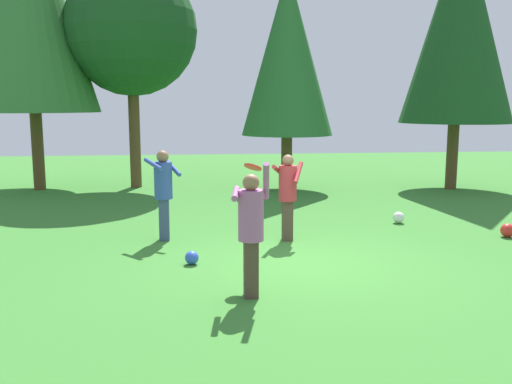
# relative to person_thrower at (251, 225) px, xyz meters

# --- Properties ---
(ground_plane) EXTENTS (40.00, 40.00, 0.00)m
(ground_plane) POSITION_rel_person_thrower_xyz_m (0.98, 1.49, -0.99)
(ground_plane) COLOR #387A2D
(person_thrower) EXTENTS (0.54, 0.59, 1.84)m
(person_thrower) POSITION_rel_person_thrower_xyz_m (0.00, 0.00, 0.00)
(person_thrower) COLOR #4C382D
(person_thrower) RESTS_ON ground_plane
(person_catcher) EXTENTS (0.65, 0.68, 1.64)m
(person_catcher) POSITION_rel_person_thrower_xyz_m (1.00, 3.05, -0.03)
(person_catcher) COLOR #4C382D
(person_catcher) RESTS_ON ground_plane
(person_bystander) EXTENTS (0.72, 0.75, 1.71)m
(person_bystander) POSITION_rel_person_thrower_xyz_m (-1.33, 3.32, 0.03)
(person_bystander) COLOR #38476B
(person_bystander) RESTS_ON ground_plane
(frisbee) EXTENTS (0.37, 0.37, 0.14)m
(frisbee) POSITION_rel_person_thrower_xyz_m (0.13, 1.05, 0.64)
(frisbee) COLOR red
(ball_red) EXTENTS (0.27, 0.27, 0.27)m
(ball_red) POSITION_rel_person_thrower_xyz_m (5.31, 2.82, -0.86)
(ball_red) COLOR red
(ball_red) RESTS_ON ground_plane
(ball_blue) EXTENTS (0.22, 0.22, 0.22)m
(ball_blue) POSITION_rel_person_thrower_xyz_m (-0.80, 1.62, -0.88)
(ball_blue) COLOR blue
(ball_blue) RESTS_ON ground_plane
(ball_white) EXTENTS (0.25, 0.25, 0.25)m
(ball_white) POSITION_rel_person_thrower_xyz_m (3.66, 4.30, -0.87)
(ball_white) COLOR white
(ball_white) RESTS_ON ground_plane
(tree_center) EXTENTS (2.70, 2.70, 6.45)m
(tree_center) POSITION_rel_person_thrower_xyz_m (2.01, 9.33, 3.03)
(tree_center) COLOR brown
(tree_center) RESTS_ON ground_plane
(tree_far_right) EXTENTS (3.28, 3.28, 7.83)m
(tree_far_right) POSITION_rel_person_thrower_xyz_m (7.04, 8.94, 3.90)
(tree_far_right) COLOR brown
(tree_far_right) RESTS_ON ground_plane
(tree_left) EXTENTS (3.94, 3.94, 6.74)m
(tree_left) POSITION_rel_person_thrower_xyz_m (-2.57, 10.35, 3.76)
(tree_left) COLOR brown
(tree_left) RESTS_ON ground_plane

